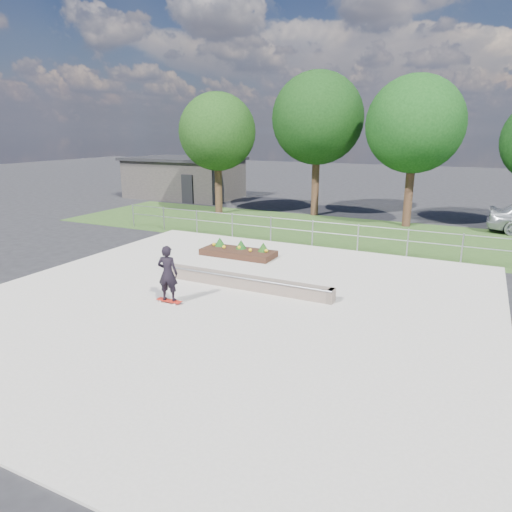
{
  "coord_description": "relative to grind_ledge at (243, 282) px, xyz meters",
  "views": [
    {
      "loc": [
        6.35,
        -11.03,
        4.95
      ],
      "look_at": [
        0.2,
        1.5,
        1.1
      ],
      "focal_mm": 32.0,
      "sensor_mm": 36.0,
      "label": 1
    }
  ],
  "objects": [
    {
      "name": "concrete_slab",
      "position": [
        0.13,
        -1.24,
        -0.23
      ],
      "size": [
        15.0,
        15.0,
        0.06
      ],
      "primitive_type": "cube",
      "color": "#AFA89C",
      "rests_on": "ground"
    },
    {
      "name": "tree_mid_left",
      "position": [
        -2.37,
        13.76,
        5.34
      ],
      "size": [
        5.25,
        5.25,
        8.25
      ],
      "color": "#382216",
      "rests_on": "ground"
    },
    {
      "name": "ground",
      "position": [
        0.13,
        -1.24,
        -0.26
      ],
      "size": [
        120.0,
        120.0,
        0.0
      ],
      "primitive_type": "plane",
      "color": "black",
      "rests_on": "ground"
    },
    {
      "name": "grass_verge",
      "position": [
        0.13,
        9.76,
        -0.25
      ],
      "size": [
        30.0,
        8.0,
        0.02
      ],
      "primitive_type": "cube",
      "color": "#29451B",
      "rests_on": "ground"
    },
    {
      "name": "grind_ledge",
      "position": [
        0.0,
        0.0,
        0.0
      ],
      "size": [
        6.0,
        0.44,
        0.43
      ],
      "color": "brown",
      "rests_on": "concrete_slab"
    },
    {
      "name": "planter_bed",
      "position": [
        -1.99,
        3.4,
        -0.02
      ],
      "size": [
        3.0,
        1.2,
        0.61
      ],
      "color": "black",
      "rests_on": "concrete_slab"
    },
    {
      "name": "skateboarder",
      "position": [
        -1.35,
        -2.12,
        0.69
      ],
      "size": [
        0.8,
        0.52,
        1.73
      ],
      "color": "silver",
      "rests_on": "concrete_slab"
    },
    {
      "name": "tree_mid_right",
      "position": [
        3.13,
        12.76,
        4.97
      ],
      "size": [
        4.9,
        4.9,
        7.7
      ],
      "color": "#382116",
      "rests_on": "ground"
    },
    {
      "name": "fence",
      "position": [
        0.13,
        6.26,
        0.51
      ],
      "size": [
        20.06,
        0.06,
        1.2
      ],
      "color": "#979A9F",
      "rests_on": "ground"
    },
    {
      "name": "tree_far_left",
      "position": [
        -7.87,
        11.76,
        4.59
      ],
      "size": [
        4.55,
        4.55,
        7.15
      ],
      "color": "#362215",
      "rests_on": "ground"
    },
    {
      "name": "building",
      "position": [
        -13.87,
        16.76,
        1.25
      ],
      "size": [
        8.4,
        5.4,
        3.0
      ],
      "color": "#302C2A",
      "rests_on": "ground"
    }
  ]
}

